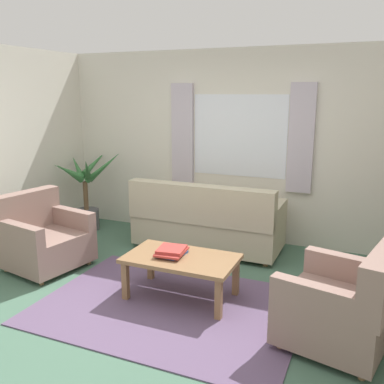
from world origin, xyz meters
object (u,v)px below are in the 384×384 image
couch (206,223)px  potted_plant (87,194)px  book_stack_on_table (172,251)px  armchair_right (344,306)px  armchair_left (43,238)px  coffee_table (181,262)px

couch → potted_plant: potted_plant is taller
couch → book_stack_on_table: (0.15, -1.35, 0.11)m
armchair_right → armchair_left: bearing=-82.6°
armchair_right → potted_plant: potted_plant is taller
couch → armchair_left: couch is taller
armchair_right → coffee_table: (-1.55, 0.24, 0.03)m
armchair_right → potted_plant: bearing=-101.4°
coffee_table → potted_plant: potted_plant is taller
couch → book_stack_on_table: size_ratio=5.30×
couch → armchair_left: (-1.57, -1.28, -0.01)m
book_stack_on_table → potted_plant: (-2.10, 1.44, 0.07)m
armchair_left → book_stack_on_table: (1.72, -0.07, 0.12)m
coffee_table → book_stack_on_table: bearing=175.0°
book_stack_on_table → coffee_table: bearing=-5.0°
couch → armchair_right: size_ratio=1.90×
couch → potted_plant: bearing=-2.8°
armchair_right → coffee_table: size_ratio=0.91×
coffee_table → potted_plant: (-2.21, 1.45, 0.16)m
couch → armchair_left: size_ratio=1.94×
coffee_table → book_stack_on_table: (-0.11, 0.01, 0.09)m
armchair_left → coffee_table: 1.83m
armchair_right → book_stack_on_table: size_ratio=2.79×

